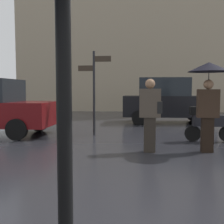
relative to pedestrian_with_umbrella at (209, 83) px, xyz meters
name	(u,v)px	position (x,y,z in m)	size (l,w,h in m)	color
pedestrian_with_umbrella	(209,83)	(0.00, 0.00, 0.00)	(0.98, 0.98, 2.13)	black
pedestrian_with_bag	(150,111)	(-1.35, -0.13, -0.65)	(0.53, 0.24, 1.74)	#2A241E
parked_scooter	(209,122)	(0.37, 1.40, -1.08)	(1.43, 0.32, 1.23)	black
parked_car_left	(166,101)	(-0.37, 6.05, -0.62)	(4.02, 2.02, 2.04)	black
street_signpost	(94,84)	(-3.08, 2.24, 0.04)	(1.08, 0.08, 2.74)	black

